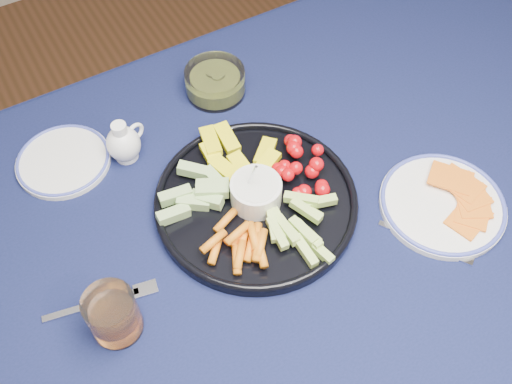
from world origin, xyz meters
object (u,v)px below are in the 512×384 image
dining_table (274,266)px  creamer_pitcher (124,143)px  crudite_platter (255,199)px  juice_tumbler (114,316)px  pickle_bowl (215,83)px  side_plate_extra (63,160)px  cheese_plate (443,203)px

dining_table → creamer_pitcher: 0.35m
crudite_platter → juice_tumbler: bearing=-163.0°
crudite_platter → pickle_bowl: crudite_platter is taller
creamer_pitcher → juice_tumbler: juice_tumbler is taller
pickle_bowl → side_plate_extra: 0.33m
crudite_platter → juice_tumbler: crudite_platter is taller
dining_table → crudite_platter: (0.01, 0.08, 0.11)m
dining_table → cheese_plate: size_ratio=7.62×
creamer_pitcher → crudite_platter: bearing=-55.5°
crudite_platter → pickle_bowl: bearing=75.5°
creamer_pitcher → cheese_plate: bearing=-41.6°
creamer_pitcher → juice_tumbler: bearing=-115.0°
crudite_platter → creamer_pitcher: (-0.15, 0.22, 0.02)m
crudite_platter → side_plate_extra: (-0.26, 0.26, -0.01)m
creamer_pitcher → side_plate_extra: bearing=157.9°
crudite_platter → cheese_plate: crudite_platter is taller
pickle_bowl → cheese_plate: size_ratio=0.55×
crudite_platter → cheese_plate: bearing=-30.6°
dining_table → creamer_pitcher: bearing=115.6°
dining_table → pickle_bowl: bearing=77.7°
dining_table → side_plate_extra: 0.43m
crudite_platter → creamer_pitcher: bearing=124.5°
cheese_plate → pickle_bowl: bearing=115.0°
cheese_plate → juice_tumbler: juice_tumbler is taller
dining_table → creamer_pitcher: creamer_pitcher is taller
creamer_pitcher → juice_tumbler: (-0.14, -0.31, 0.00)m
juice_tumbler → cheese_plate: bearing=-7.8°
crudite_platter → dining_table: bearing=-94.6°
side_plate_extra → creamer_pitcher: bearing=-22.1°
dining_table → juice_tumbler: (-0.29, -0.01, 0.13)m
creamer_pitcher → side_plate_extra: (-0.11, 0.04, -0.03)m
dining_table → creamer_pitcher: (-0.14, 0.30, 0.13)m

